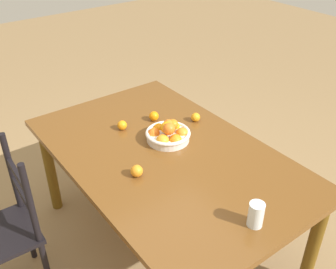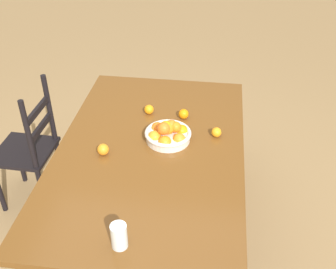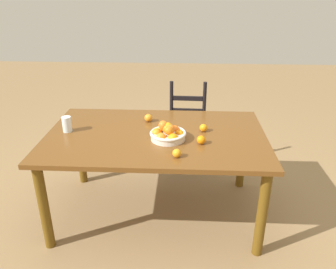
{
  "view_description": "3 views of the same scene",
  "coord_description": "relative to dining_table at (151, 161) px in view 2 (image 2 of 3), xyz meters",
  "views": [
    {
      "loc": [
        -1.54,
        1.13,
        2.1
      ],
      "look_at": [
        0.1,
        -0.09,
        0.8
      ],
      "focal_mm": 41.58,
      "sensor_mm": 36.0,
      "label": 1
    },
    {
      "loc": [
        -1.9,
        -0.36,
        2.24
      ],
      "look_at": [
        0.1,
        -0.09,
        0.8
      ],
      "focal_mm": 44.0,
      "sensor_mm": 36.0,
      "label": 2
    },
    {
      "loc": [
        0.22,
        -2.45,
        1.88
      ],
      "look_at": [
        0.1,
        -0.09,
        0.8
      ],
      "focal_mm": 35.97,
      "sensor_mm": 36.0,
      "label": 3
    }
  ],
  "objects": [
    {
      "name": "chair_near_window",
      "position": [
        0.26,
        0.92,
        -0.22
      ],
      "size": [
        0.4,
        0.4,
        0.98
      ],
      "rotation": [
        0.0,
        0.0,
        3.11
      ],
      "color": "black",
      "rests_on": "ground"
    },
    {
      "name": "orange_loose_1",
      "position": [
        0.36,
        -0.16,
        0.12
      ],
      "size": [
        0.07,
        0.07,
        0.07
      ],
      "primitive_type": "sphere",
      "color": "orange",
      "rests_on": "dining_table"
    },
    {
      "name": "ground_plane",
      "position": [
        0.0,
        0.0,
        -0.67
      ],
      "size": [
        12.0,
        12.0,
        0.0
      ],
      "primitive_type": "plane",
      "color": "#90724B"
    },
    {
      "name": "orange_loose_3",
      "position": [
        -0.09,
        0.26,
        0.12
      ],
      "size": [
        0.07,
        0.07,
        0.07
      ],
      "primitive_type": "sphere",
      "color": "orange",
      "rests_on": "dining_table"
    },
    {
      "name": "orange_loose_0",
      "position": [
        0.18,
        -0.38,
        0.12
      ],
      "size": [
        0.06,
        0.06,
        0.06
      ],
      "primitive_type": "sphere",
      "color": "orange",
      "rests_on": "dining_table"
    },
    {
      "name": "drinking_glass",
      "position": [
        -0.72,
        0.02,
        0.15
      ],
      "size": [
        0.07,
        0.07,
        0.13
      ],
      "primitive_type": "cylinder",
      "color": "silver",
      "rests_on": "dining_table"
    },
    {
      "name": "fruit_bowl",
      "position": [
        0.1,
        -0.09,
        0.14
      ],
      "size": [
        0.28,
        0.28,
        0.14
      ],
      "color": "silver",
      "rests_on": "dining_table"
    },
    {
      "name": "dining_table",
      "position": [
        0.0,
        0.0,
        0.0
      ],
      "size": [
        1.75,
        1.1,
        0.76
      ],
      "color": "brown",
      "rests_on": "ground"
    },
    {
      "name": "orange_loose_2",
      "position": [
        0.38,
        0.07,
        0.12
      ],
      "size": [
        0.06,
        0.06,
        0.06
      ],
      "primitive_type": "sphere",
      "color": "orange",
      "rests_on": "dining_table"
    }
  ]
}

